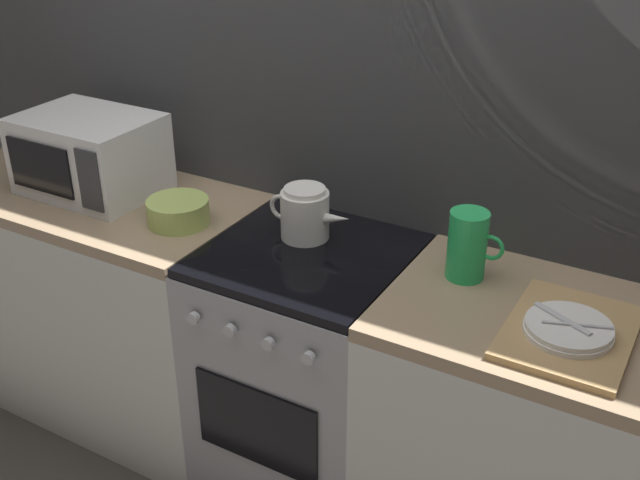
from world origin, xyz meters
TOP-DOWN VIEW (x-y plane):
  - ground_plane at (0.00, 0.00)m, footprint 8.00×8.00m
  - back_wall at (0.00, 0.32)m, footprint 3.60×0.05m
  - counter_left at (-0.90, 0.00)m, footprint 1.20×0.60m
  - stove_unit at (-0.00, -0.00)m, footprint 0.60×0.63m
  - counter_right at (0.90, 0.00)m, footprint 1.20×0.60m
  - microwave at (-0.88, 0.02)m, footprint 0.46×0.35m
  - kettle at (-0.05, 0.08)m, footprint 0.28×0.15m
  - mixing_bowl at (-0.46, -0.04)m, footprint 0.20×0.20m
  - pitcher at (0.46, 0.09)m, footprint 0.16×0.11m
  - dish_pile at (0.79, -0.06)m, footprint 0.30×0.40m

SIDE VIEW (x-z plane):
  - ground_plane at x=0.00m, z-range 0.00..0.00m
  - stove_unit at x=0.00m, z-range 0.00..0.90m
  - counter_left at x=-0.90m, z-range 0.00..0.90m
  - counter_right at x=0.90m, z-range 0.00..0.90m
  - dish_pile at x=0.79m, z-range 0.89..0.95m
  - mixing_bowl at x=-0.46m, z-range 0.90..0.98m
  - kettle at x=-0.05m, z-range 0.90..1.06m
  - pitcher at x=0.46m, z-range 0.90..1.10m
  - microwave at x=-0.88m, z-range 0.90..1.17m
  - back_wall at x=0.00m, z-range 0.00..2.40m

